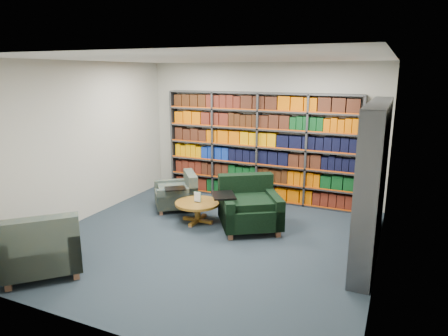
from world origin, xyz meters
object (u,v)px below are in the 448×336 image
at_px(chair_green_right, 248,207).
at_px(chair_teal_left, 179,194).
at_px(chair_teal_front, 42,249).
at_px(coffee_table, 198,206).

bearing_deg(chair_green_right, chair_teal_left, 166.88).
height_order(chair_green_right, chair_teal_front, chair_teal_front).
xyz_separation_m(chair_teal_left, chair_teal_front, (-0.31, -3.02, 0.07)).
xyz_separation_m(chair_teal_front, coffee_table, (0.99, 2.49, -0.05)).
distance_m(chair_teal_left, chair_teal_front, 3.03).
height_order(chair_teal_front, coffee_table, chair_teal_front).
xyz_separation_m(chair_green_right, coffee_table, (-0.90, -0.16, -0.05)).
height_order(chair_teal_left, chair_green_right, chair_green_right).
bearing_deg(chair_teal_front, chair_green_right, 54.45).
relative_size(chair_teal_left, coffee_table, 1.37).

